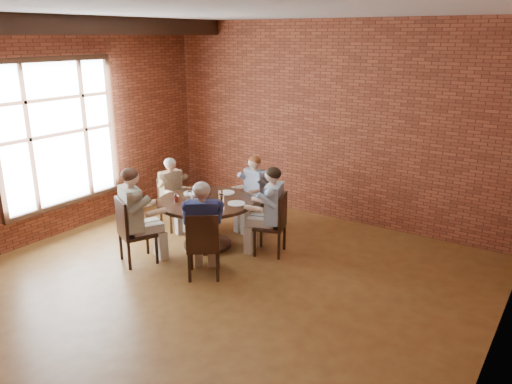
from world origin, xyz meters
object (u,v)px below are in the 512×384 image
Objects in this scene: diner_a at (270,211)px; smartphone at (215,209)px; dining_table at (207,214)px; diner_b at (253,193)px; diner_d at (136,216)px; chair_a at (276,222)px; chair_c at (171,201)px; chair_b at (256,200)px; diner_c at (173,194)px; chair_d at (131,229)px; chair_e at (203,243)px; diner_e at (203,230)px.

diner_a is 0.81m from smartphone.
diner_a is at bearing 18.53° from dining_table.
diner_d is at bearing -97.84° from diner_b.
chair_a is 2.02m from chair_c.
chair_b is (0.19, 1.07, -0.04)m from dining_table.
diner_b is 1.43× the size of chair_c.
diner_c is at bearing -135.70° from diner_b.
dining_table is 1.69× the size of chair_c.
chair_a is 1.11m from chair_b.
diner_a is at bearing 32.19° from smartphone.
diner_a is at bearing -111.09° from chair_d.
chair_b reaches higher than chair_c.
smartphone is at bearing -102.10° from chair_e.
diner_b reaches higher than chair_b.
dining_table is at bearing 134.25° from smartphone.
diner_b is at bearing 86.80° from smartphone.
chair_b is 1.43m from chair_c.
diner_b is 0.93× the size of diner_e.
chair_c is (-1.17, -0.73, -0.15)m from diner_b.
diner_e reaches higher than chair_b.
diner_b is (-0.85, 0.65, 0.12)m from chair_a.
smartphone is (-0.58, -0.56, 0.09)m from diner_a.
diner_b is at bearing -82.72° from diner_d.
smartphone is at bearing -66.77° from chair_a.
diner_e is at bearing -35.39° from diner_a.
chair_c is at bearing -70.75° from diner_e.
chair_c is (-2.02, -0.08, -0.03)m from chair_a.
smartphone reaches higher than dining_table.
chair_c is at bearing -106.95° from diner_a.
chair_e is at bearing -77.04° from smartphone.
chair_e is 0.18m from diner_e.
diner_a is 1.37× the size of chair_d.
chair_a is 0.67× the size of diner_d.
dining_table is 1.08m from chair_a.
diner_d reaches higher than chair_a.
diner_b is 1.33× the size of chair_e.
diner_a is (-0.08, -0.03, 0.16)m from chair_a.
dining_table is 1.10× the size of diner_e.
chair_c is (-1.94, -0.05, -0.19)m from diner_a.
diner_d is at bearing -144.55° from diner_c.
diner_b is 2.18m from chair_d.
smartphone is (-0.66, -0.59, 0.25)m from chair_a.
diner_d reaches higher than diner_e.
diner_a is at bearing -73.55° from chair_c.
dining_table is at bearing -90.00° from diner_d.
chair_d is at bearing -23.26° from diner_e.
diner_e is at bearing -145.10° from diner_d.
diner_b is at bearing -112.54° from chair_e.
chair_d is (0.42, -1.32, -0.08)m from diner_c.
chair_e is at bearing -52.98° from dining_table.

